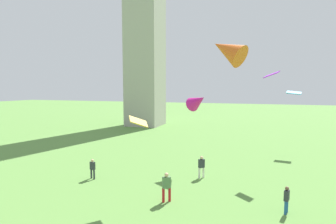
{
  "coord_description": "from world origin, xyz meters",
  "views": [
    {
      "loc": [
        8.69,
        -0.59,
        7.04
      ],
      "look_at": [
        1.96,
        19.07,
        5.1
      ],
      "focal_mm": 27.44,
      "sensor_mm": 36.0,
      "label": 1
    }
  ],
  "objects_px": {
    "person_1": "(167,185)",
    "kite_flying_5": "(271,74)",
    "person_4": "(287,198)",
    "kite_flying_2": "(198,101)",
    "kite_flying_1": "(294,93)",
    "person_2": "(201,166)",
    "kite_flying_0": "(227,50)",
    "person_0": "(93,168)",
    "kite_flying_3": "(138,122)"
  },
  "relations": [
    {
      "from": "kite_flying_0",
      "to": "kite_flying_3",
      "type": "height_order",
      "value": "kite_flying_0"
    },
    {
      "from": "kite_flying_0",
      "to": "kite_flying_2",
      "type": "xyz_separation_m",
      "value": [
        -3.24,
        8.08,
        -3.03
      ]
    },
    {
      "from": "kite_flying_1",
      "to": "person_1",
      "type": "bearing_deg",
      "value": -106.74
    },
    {
      "from": "kite_flying_2",
      "to": "kite_flying_5",
      "type": "height_order",
      "value": "kite_flying_5"
    },
    {
      "from": "person_4",
      "to": "kite_flying_1",
      "type": "distance_m",
      "value": 17.16
    },
    {
      "from": "person_0",
      "to": "person_2",
      "type": "height_order",
      "value": "person_2"
    },
    {
      "from": "person_2",
      "to": "kite_flying_5",
      "type": "bearing_deg",
      "value": -8.1
    },
    {
      "from": "person_4",
      "to": "kite_flying_2",
      "type": "height_order",
      "value": "kite_flying_2"
    },
    {
      "from": "person_4",
      "to": "kite_flying_0",
      "type": "relative_size",
      "value": 0.66
    },
    {
      "from": "kite_flying_1",
      "to": "kite_flying_0",
      "type": "bearing_deg",
      "value": -95.35
    },
    {
      "from": "person_1",
      "to": "kite_flying_3",
      "type": "height_order",
      "value": "kite_flying_3"
    },
    {
      "from": "kite_flying_0",
      "to": "kite_flying_1",
      "type": "height_order",
      "value": "kite_flying_0"
    },
    {
      "from": "person_0",
      "to": "person_1",
      "type": "height_order",
      "value": "person_1"
    },
    {
      "from": "kite_flying_5",
      "to": "person_0",
      "type": "bearing_deg",
      "value": 53.77
    },
    {
      "from": "person_2",
      "to": "person_4",
      "type": "bearing_deg",
      "value": -80.09
    },
    {
      "from": "person_4",
      "to": "kite_flying_5",
      "type": "bearing_deg",
      "value": -157.8
    },
    {
      "from": "person_2",
      "to": "kite_flying_1",
      "type": "height_order",
      "value": "kite_flying_1"
    },
    {
      "from": "kite_flying_3",
      "to": "person_0",
      "type": "bearing_deg",
      "value": -64.14
    },
    {
      "from": "person_1",
      "to": "person_0",
      "type": "bearing_deg",
      "value": 125.77
    },
    {
      "from": "person_0",
      "to": "person_2",
      "type": "xyz_separation_m",
      "value": [
        7.97,
        2.93,
        0.1
      ]
    },
    {
      "from": "person_1",
      "to": "kite_flying_1",
      "type": "height_order",
      "value": "kite_flying_1"
    },
    {
      "from": "person_4",
      "to": "kite_flying_5",
      "type": "distance_m",
      "value": 10.68
    },
    {
      "from": "person_4",
      "to": "kite_flying_5",
      "type": "relative_size",
      "value": 1.15
    },
    {
      "from": "person_1",
      "to": "kite_flying_1",
      "type": "xyz_separation_m",
      "value": [
        9.04,
        16.85,
        5.49
      ]
    },
    {
      "from": "person_2",
      "to": "kite_flying_5",
      "type": "xyz_separation_m",
      "value": [
        5.04,
        3.68,
        7.18
      ]
    },
    {
      "from": "kite_flying_1",
      "to": "kite_flying_2",
      "type": "relative_size",
      "value": 0.68
    },
    {
      "from": "person_0",
      "to": "person_4",
      "type": "bearing_deg",
      "value": 12.69
    },
    {
      "from": "kite_flying_0",
      "to": "kite_flying_1",
      "type": "distance_m",
      "value": 18.86
    },
    {
      "from": "kite_flying_1",
      "to": "kite_flying_3",
      "type": "distance_m",
      "value": 20.23
    },
    {
      "from": "person_4",
      "to": "kite_flying_3",
      "type": "relative_size",
      "value": 1.13
    },
    {
      "from": "person_1",
      "to": "kite_flying_5",
      "type": "relative_size",
      "value": 1.37
    },
    {
      "from": "person_1",
      "to": "person_4",
      "type": "bearing_deg",
      "value": -31.39
    },
    {
      "from": "kite_flying_1",
      "to": "kite_flying_5",
      "type": "distance_m",
      "value": 8.88
    },
    {
      "from": "person_0",
      "to": "kite_flying_0",
      "type": "relative_size",
      "value": 0.67
    },
    {
      "from": "person_0",
      "to": "kite_flying_3",
      "type": "xyz_separation_m",
      "value": [
        4.98,
        -2.13,
        4.09
      ]
    },
    {
      "from": "person_2",
      "to": "kite_flying_1",
      "type": "bearing_deg",
      "value": 12.53
    },
    {
      "from": "person_0",
      "to": "kite_flying_0",
      "type": "distance_m",
      "value": 13.51
    },
    {
      "from": "person_1",
      "to": "kite_flying_2",
      "type": "xyz_separation_m",
      "value": [
        0.39,
        7.02,
        4.88
      ]
    },
    {
      "from": "person_4",
      "to": "person_2",
      "type": "bearing_deg",
      "value": -108.31
    },
    {
      "from": "person_1",
      "to": "kite_flying_2",
      "type": "height_order",
      "value": "kite_flying_2"
    },
    {
      "from": "person_2",
      "to": "kite_flying_1",
      "type": "distance_m",
      "value": 15.33
    },
    {
      "from": "person_0",
      "to": "person_2",
      "type": "bearing_deg",
      "value": 37.81
    },
    {
      "from": "person_0",
      "to": "kite_flying_1",
      "type": "distance_m",
      "value": 22.43
    },
    {
      "from": "kite_flying_3",
      "to": "kite_flying_5",
      "type": "distance_m",
      "value": 12.3
    },
    {
      "from": "kite_flying_3",
      "to": "kite_flying_2",
      "type": "bearing_deg",
      "value": -147.84
    },
    {
      "from": "kite_flying_2",
      "to": "kite_flying_3",
      "type": "xyz_separation_m",
      "value": [
        -2.18,
        -7.18,
        -0.96
      ]
    },
    {
      "from": "person_0",
      "to": "person_2",
      "type": "relative_size",
      "value": 0.9
    },
    {
      "from": "kite_flying_2",
      "to": "kite_flying_1",
      "type": "bearing_deg",
      "value": -1.11
    },
    {
      "from": "person_0",
      "to": "person_1",
      "type": "xyz_separation_m",
      "value": [
        6.77,
        -1.97,
        0.16
      ]
    },
    {
      "from": "kite_flying_3",
      "to": "person_1",
      "type": "bearing_deg",
      "value": 144.22
    }
  ]
}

